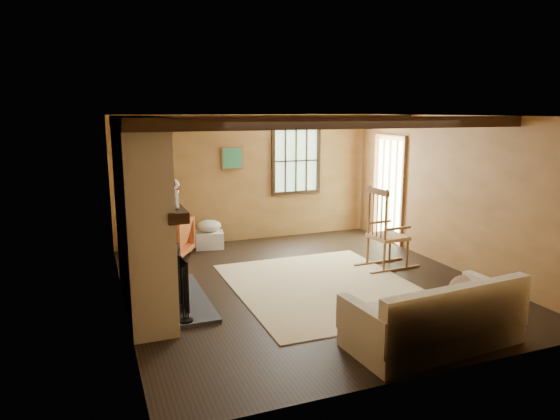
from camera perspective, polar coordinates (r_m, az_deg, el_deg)
name	(u,v)px	position (r m, az deg, el deg)	size (l,w,h in m)	color
ground	(305,284)	(7.32, 2.91, -8.42)	(5.50, 5.50, 0.00)	black
room_envelope	(313,169)	(7.27, 3.80, 4.68)	(5.02, 5.52, 2.44)	#A66C3B
fireplace	(143,222)	(6.46, -15.34, -1.30)	(1.02, 2.30, 2.40)	brown
rug	(324,286)	(7.23, 5.02, -8.69)	(2.50, 3.00, 0.01)	#CCBF88
rocking_chair	(385,234)	(8.09, 11.97, -2.70)	(0.97, 0.56, 1.30)	tan
sofa	(436,322)	(5.66, 17.43, -12.07)	(1.95, 0.97, 0.76)	white
firewood_pile	(137,246)	(9.22, -15.98, -3.98)	(0.60, 0.11, 0.22)	brown
laundry_basket	(209,240)	(9.21, -8.07, -3.41)	(0.50, 0.38, 0.30)	white
basket_pillow	(209,226)	(9.15, -8.11, -1.82)	(0.44, 0.36, 0.22)	white
armchair	(167,238)	(8.71, -12.80, -3.11)	(0.73, 0.75, 0.69)	#BF6026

